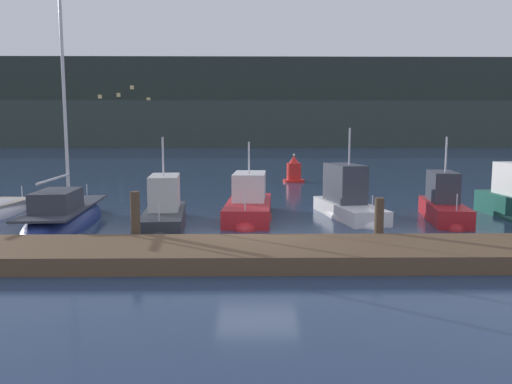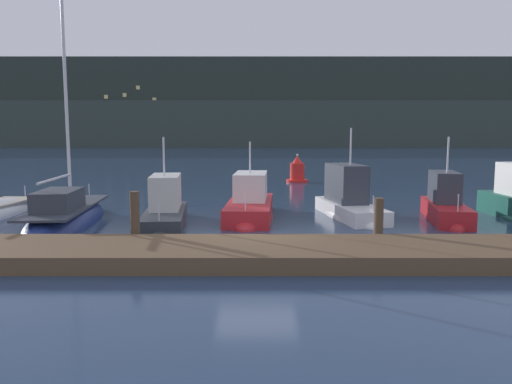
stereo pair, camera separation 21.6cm
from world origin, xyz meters
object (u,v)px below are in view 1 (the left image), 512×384
object	(u,v)px
motorboat_berth_3	(164,217)
motorboat_berth_5	(348,208)
sailboat_berth_2	(65,221)
channel_buoy	(294,172)
motorboat_berth_4	(249,211)
motorboat_berth_6	(443,212)

from	to	relation	value
motorboat_berth_3	motorboat_berth_5	size ratio (longest dim) A/B	0.97
sailboat_berth_2	channel_buoy	xyz separation A→B (m)	(9.89, 15.33, 0.57)
motorboat_berth_5	channel_buoy	world-z (taller)	motorboat_berth_5
motorboat_berth_4	motorboat_berth_5	size ratio (longest dim) A/B	1.06
motorboat_berth_3	motorboat_berth_4	world-z (taller)	motorboat_berth_3
motorboat_berth_3	motorboat_berth_6	xyz separation A→B (m)	(10.76, 0.89, -0.00)
sailboat_berth_2	motorboat_berth_5	world-z (taller)	sailboat_berth_2
channel_buoy	sailboat_berth_2	bearing A→B (deg)	-122.83
motorboat_berth_6	motorboat_berth_4	bearing A→B (deg)	175.55
sailboat_berth_2	motorboat_berth_4	distance (m)	7.00
motorboat_berth_3	channel_buoy	distance (m)	16.62
motorboat_berth_3	motorboat_berth_6	size ratio (longest dim) A/B	1.08
motorboat_berth_4	channel_buoy	distance (m)	14.27
motorboat_berth_6	channel_buoy	bearing A→B (deg)	107.51
sailboat_berth_2	motorboat_berth_3	world-z (taller)	sailboat_berth_2
sailboat_berth_2	motorboat_berth_4	world-z (taller)	sailboat_berth_2
motorboat_berth_4	motorboat_berth_5	distance (m)	4.02
motorboat_berth_4	sailboat_berth_2	bearing A→B (deg)	-168.52
motorboat_berth_4	motorboat_berth_5	xyz separation A→B (m)	(4.02, 0.19, 0.10)
channel_buoy	motorboat_berth_5	bearing A→B (deg)	-85.91
channel_buoy	motorboat_berth_6	bearing A→B (deg)	-72.49
sailboat_berth_2	motorboat_berth_5	bearing A→B (deg)	8.27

